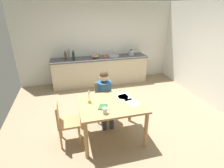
# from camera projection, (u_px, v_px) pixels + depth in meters

# --- Properties ---
(ground_plane) EXTENTS (5.20, 5.20, 0.04)m
(ground_plane) POSITION_uv_depth(u_px,v_px,m) (119.00, 120.00, 4.21)
(ground_plane) COLOR #937F60
(wall_back) EXTENTS (5.20, 0.12, 2.60)m
(wall_back) POSITION_uv_depth(u_px,v_px,m) (98.00, 43.00, 5.99)
(wall_back) COLOR silver
(wall_back) RESTS_ON ground
(wall_right) EXTENTS (0.12, 5.20, 2.60)m
(wall_right) POSITION_uv_depth(u_px,v_px,m) (224.00, 58.00, 4.29)
(wall_right) COLOR silver
(wall_right) RESTS_ON ground
(kitchen_counter) EXTENTS (3.14, 0.64, 0.90)m
(kitchen_counter) POSITION_uv_depth(u_px,v_px,m) (100.00, 70.00, 6.01)
(kitchen_counter) COLOR beige
(kitchen_counter) RESTS_ON ground
(dining_table) EXTENTS (1.21, 0.96, 0.78)m
(dining_table) POSITION_uv_depth(u_px,v_px,m) (111.00, 108.00, 3.38)
(dining_table) COLOR tan
(dining_table) RESTS_ON ground
(chair_at_table) EXTENTS (0.41, 0.41, 0.85)m
(chair_at_table) POSITION_uv_depth(u_px,v_px,m) (104.00, 99.00, 4.10)
(chair_at_table) COLOR tan
(chair_at_table) RESTS_ON ground
(person_seated) EXTENTS (0.33, 0.60, 1.19)m
(person_seated) POSITION_uv_depth(u_px,v_px,m) (105.00, 94.00, 3.88)
(person_seated) COLOR navy
(person_seated) RESTS_ON ground
(chair_side_empty) EXTENTS (0.40, 0.40, 0.86)m
(chair_side_empty) POSITION_uv_depth(u_px,v_px,m) (65.00, 121.00, 3.31)
(chair_side_empty) COLOR tan
(chair_side_empty) RESTS_ON ground
(coffee_mug) EXTENTS (0.12, 0.08, 0.10)m
(coffee_mug) POSITION_uv_depth(u_px,v_px,m) (105.00, 111.00, 2.99)
(coffee_mug) COLOR white
(coffee_mug) RESTS_ON dining_table
(candlestick) EXTENTS (0.06, 0.06, 0.24)m
(candlestick) POSITION_uv_depth(u_px,v_px,m) (89.00, 99.00, 3.32)
(candlestick) COLOR gold
(candlestick) RESTS_ON dining_table
(book_magazine) EXTENTS (0.20, 0.24, 0.02)m
(book_magazine) POSITION_uv_depth(u_px,v_px,m) (103.00, 107.00, 3.19)
(book_magazine) COLOR #295D32
(book_magazine) RESTS_ON dining_table
(paper_letter) EXTENTS (0.32, 0.36, 0.00)m
(paper_letter) POSITION_uv_depth(u_px,v_px,m) (123.00, 96.00, 3.60)
(paper_letter) COLOR white
(paper_letter) RESTS_ON dining_table
(paper_bill) EXTENTS (0.27, 0.33, 0.00)m
(paper_bill) POSITION_uv_depth(u_px,v_px,m) (124.00, 98.00, 3.53)
(paper_bill) COLOR white
(paper_bill) RESTS_ON dining_table
(paper_envelope) EXTENTS (0.27, 0.34, 0.00)m
(paper_envelope) POSITION_uv_depth(u_px,v_px,m) (133.00, 102.00, 3.36)
(paper_envelope) COLOR white
(paper_envelope) RESTS_ON dining_table
(sink_unit) EXTENTS (0.36, 0.36, 0.24)m
(sink_unit) POSITION_uv_depth(u_px,v_px,m) (114.00, 56.00, 5.93)
(sink_unit) COLOR #B2B7BC
(sink_unit) RESTS_ON kitchen_counter
(bottle_oil) EXTENTS (0.07, 0.07, 0.29)m
(bottle_oil) POSITION_uv_depth(u_px,v_px,m) (66.00, 56.00, 5.50)
(bottle_oil) COLOR #593319
(bottle_oil) RESTS_ON kitchen_counter
(bottle_vinegar) EXTENTS (0.08, 0.08, 0.32)m
(bottle_vinegar) POSITION_uv_depth(u_px,v_px,m) (69.00, 55.00, 5.61)
(bottle_vinegar) COLOR #8C999E
(bottle_vinegar) RESTS_ON kitchen_counter
(bottle_wine_red) EXTENTS (0.07, 0.07, 0.30)m
(bottle_wine_red) POSITION_uv_depth(u_px,v_px,m) (73.00, 56.00, 5.49)
(bottle_wine_red) COLOR black
(bottle_wine_red) RESTS_ON kitchen_counter
(mixing_bowl) EXTENTS (0.25, 0.25, 0.11)m
(mixing_bowl) POSITION_uv_depth(u_px,v_px,m) (95.00, 56.00, 5.76)
(mixing_bowl) COLOR tan
(mixing_bowl) RESTS_ON kitchen_counter
(stovetop_kettle) EXTENTS (0.18, 0.18, 0.22)m
(stovetop_kettle) POSITION_uv_depth(u_px,v_px,m) (131.00, 52.00, 6.04)
(stovetop_kettle) COLOR #B7BABF
(stovetop_kettle) RESTS_ON kitchen_counter
(wine_glass_near_sink) EXTENTS (0.07, 0.07, 0.15)m
(wine_glass_near_sink) POSITION_uv_depth(u_px,v_px,m) (101.00, 53.00, 5.93)
(wine_glass_near_sink) COLOR silver
(wine_glass_near_sink) RESTS_ON kitchen_counter
(wine_glass_by_kettle) EXTENTS (0.07, 0.07, 0.15)m
(wine_glass_by_kettle) POSITION_uv_depth(u_px,v_px,m) (97.00, 53.00, 5.90)
(wine_glass_by_kettle) COLOR silver
(wine_glass_by_kettle) RESTS_ON kitchen_counter
(wine_glass_back_left) EXTENTS (0.07, 0.07, 0.15)m
(wine_glass_back_left) POSITION_uv_depth(u_px,v_px,m) (94.00, 53.00, 5.88)
(wine_glass_back_left) COLOR silver
(wine_glass_back_left) RESTS_ON kitchen_counter
(teacup_on_counter) EXTENTS (0.12, 0.08, 0.09)m
(teacup_on_counter) POSITION_uv_depth(u_px,v_px,m) (105.00, 57.00, 5.71)
(teacup_on_counter) COLOR #D84C3F
(teacup_on_counter) RESTS_ON kitchen_counter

